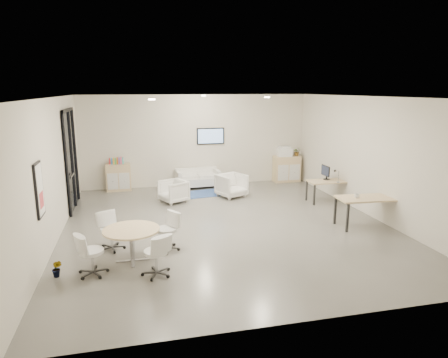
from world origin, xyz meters
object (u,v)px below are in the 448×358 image
desk_front (366,200)px  desk_rear (329,183)px  sideboard_left (119,177)px  loveseat (197,179)px  armchair_left (173,190)px  round_table (131,233)px  sideboard_right (287,169)px  armchair_right (232,184)px

desk_front → desk_rear: bearing=90.3°
desk_rear → sideboard_left: bearing=156.1°
sideboard_left → desk_rear: bearing=-24.6°
sideboard_left → desk_front: 8.00m
loveseat → desk_front: (3.45, -5.00, 0.36)m
armchair_left → round_table: armchair_left is taller
loveseat → armchair_left: bearing=-125.5°
sideboard_right → desk_front: size_ratio=0.65×
desk_front → round_table: (-5.73, -0.85, -0.07)m
desk_rear → desk_front: bearing=-93.3°
sideboard_right → loveseat: (-3.39, -0.12, -0.18)m
sideboard_left → sideboard_right: sideboard_right is taller
desk_rear → round_table: 6.66m
loveseat → desk_front: bearing=-60.2°
sideboard_right → desk_front: bearing=-89.4°
armchair_left → loveseat: bearing=123.7°
sideboard_left → armchair_right: (3.54, -1.67, -0.05)m
loveseat → round_table: 6.29m
sideboard_left → round_table: size_ratio=0.82×
armchair_right → desk_front: size_ratio=0.55×
armchair_right → round_table: (-3.14, -4.32, 0.19)m
armchair_left → desk_front: bearing=28.2°
sideboard_left → desk_front: sideboard_left is taller
round_table → sideboard_right: bearing=46.4°
sideboard_right → loveseat: bearing=-178.0°
sideboard_right → round_table: (-5.68, -5.96, 0.12)m
loveseat → armchair_left: 2.00m
desk_rear → round_table: size_ratio=1.14×
round_table → desk_front: bearing=8.4°
round_table → desk_rear: bearing=27.8°
loveseat → armchair_right: size_ratio=1.90×
armchair_left → armchair_right: 1.89m
armchair_left → armchair_right: size_ratio=0.91×
desk_rear → round_table: round_table is taller
sideboard_left → loveseat: bearing=-3.0°
desk_front → armchair_left: bearing=148.1°
sideboard_left → desk_rear: (6.29, -2.88, 0.14)m
armchair_left → round_table: (-1.26, -4.12, 0.23)m
armchair_left → desk_front: size_ratio=0.50×
sideboard_left → desk_rear: 6.92m
sideboard_left → armchair_left: bearing=-48.3°
desk_front → round_table: desk_front is taller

